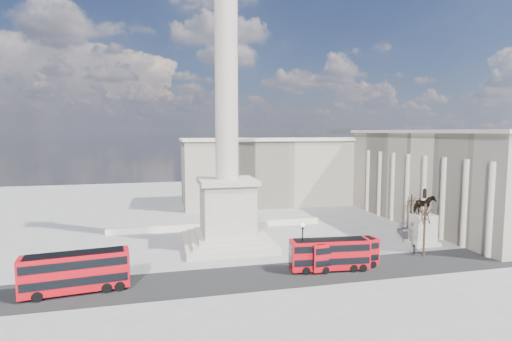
{
  "coord_description": "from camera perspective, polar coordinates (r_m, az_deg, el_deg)",
  "views": [
    {
      "loc": [
        -10.27,
        -57.27,
        18.26
      ],
      "look_at": [
        4.15,
        2.57,
        12.25
      ],
      "focal_mm": 28.0,
      "sensor_mm": 36.0,
      "label": 1
    }
  ],
  "objects": [
    {
      "name": "ground",
      "position": [
        60.98,
        -3.3,
        -11.85
      ],
      "size": [
        180.0,
        180.0,
        0.0
      ],
      "primitive_type": "plane",
      "color": "gray",
      "rests_on": "ground"
    },
    {
      "name": "asphalt_road",
      "position": [
        52.92,
        4.22,
        -14.62
      ],
      "size": [
        120.0,
        9.0,
        0.01
      ],
      "primitive_type": "cube",
      "color": "black",
      "rests_on": "ground"
    },
    {
      "name": "nelsons_column",
      "position": [
        63.34,
        -4.17,
        0.72
      ],
      "size": [
        14.0,
        14.0,
        49.85
      ],
      "color": "#B2A594",
      "rests_on": "ground"
    },
    {
      "name": "balustrade_wall",
      "position": [
        76.08,
        -5.47,
        -7.91
      ],
      "size": [
        40.0,
        0.6,
        1.1
      ],
      "primitive_type": "cube",
      "color": "beige",
      "rests_on": "ground"
    },
    {
      "name": "building_east",
      "position": [
        87.52,
        25.71,
        -0.84
      ],
      "size": [
        19.0,
        46.0,
        18.6
      ],
      "color": "beige",
      "rests_on": "ground"
    },
    {
      "name": "building_northeast",
      "position": [
        102.35,
        3.72,
        -0.0
      ],
      "size": [
        51.0,
        17.0,
        16.6
      ],
      "color": "beige",
      "rests_on": "ground"
    },
    {
      "name": "red_bus_a",
      "position": [
        50.77,
        -24.25,
        -13.07
      ],
      "size": [
        11.74,
        4.01,
        4.66
      ],
      "rotation": [
        0.0,
        0.0,
        0.12
      ],
      "color": "red",
      "rests_on": "ground"
    },
    {
      "name": "red_bus_b",
      "position": [
        55.47,
        12.46,
        -11.52
      ],
      "size": [
        9.94,
        3.14,
        3.96
      ],
      "rotation": [
        0.0,
        0.0,
        0.09
      ],
      "color": "red",
      "rests_on": "ground"
    },
    {
      "name": "red_bus_c",
      "position": [
        54.4,
        10.53,
        -11.66
      ],
      "size": [
        10.64,
        3.4,
        4.24
      ],
      "rotation": [
        0.0,
        0.0,
        -0.1
      ],
      "color": "red",
      "rests_on": "ground"
    },
    {
      "name": "victorian_lamp",
      "position": [
        52.7,
        6.67,
        -10.3
      ],
      "size": [
        0.56,
        0.56,
        6.57
      ],
      "rotation": [
        0.0,
        0.0,
        -0.2
      ],
      "color": "black",
      "rests_on": "ground"
    },
    {
      "name": "equestrian_statue",
      "position": [
        70.31,
        22.79,
        -7.17
      ],
      "size": [
        4.51,
        3.39,
        9.27
      ],
      "color": "beige",
      "rests_on": "ground"
    },
    {
      "name": "bare_tree_near",
      "position": [
        63.14,
        23.01,
        -5.64
      ],
      "size": [
        1.87,
        1.87,
        8.2
      ],
      "rotation": [
        0.0,
        0.0,
        -0.06
      ],
      "color": "#332319",
      "rests_on": "ground"
    },
    {
      "name": "bare_tree_mid",
      "position": [
        75.55,
        22.35,
        -4.5
      ],
      "size": [
        1.87,
        1.87,
        7.1
      ],
      "rotation": [
        0.0,
        0.0,
        -0.1
      ],
      "color": "#332319",
      "rests_on": "ground"
    },
    {
      "name": "bare_tree_far",
      "position": [
        79.96,
        21.32,
        -4.01
      ],
      "size": [
        1.7,
        1.7,
        6.94
      ],
      "rotation": [
        0.0,
        0.0,
        -0.42
      ],
      "color": "#332319",
      "rests_on": "ground"
    },
    {
      "name": "pedestrian_walking",
      "position": [
        58.0,
        9.57,
        -12.02
      ],
      "size": [
        0.7,
        0.64,
        1.6
      ],
      "primitive_type": "imported",
      "rotation": [
        0.0,
        0.0,
        0.56
      ],
      "color": "black",
      "rests_on": "ground"
    },
    {
      "name": "pedestrian_standing",
      "position": [
        64.85,
        21.58,
        -10.46
      ],
      "size": [
        0.93,
        0.85,
        1.55
      ],
      "primitive_type": "imported",
      "rotation": [
        0.0,
        0.0,
        3.56
      ],
      "color": "black",
      "rests_on": "ground"
    },
    {
      "name": "pedestrian_crossing",
      "position": [
        63.28,
        10.58,
        -10.56
      ],
      "size": [
        0.86,
        0.95,
        1.55
      ],
      "primitive_type": "imported",
      "rotation": [
        0.0,
        0.0,
        2.25
      ],
      "color": "black",
      "rests_on": "ground"
    }
  ]
}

